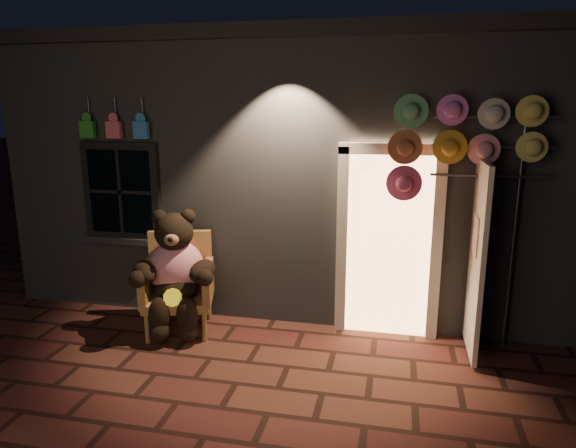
% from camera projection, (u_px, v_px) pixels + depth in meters
% --- Properties ---
extents(ground, '(60.00, 60.00, 0.00)m').
position_uv_depth(ground, '(236.00, 383.00, 4.90)').
color(ground, '#512A1F').
rests_on(ground, ground).
extents(shop_building, '(7.30, 5.95, 3.51)m').
position_uv_depth(shop_building, '(309.00, 158.00, 8.29)').
color(shop_building, slate).
rests_on(shop_building, ground).
extents(wicker_armchair, '(0.93, 0.88, 1.13)m').
position_uv_depth(wicker_armchair, '(179.00, 283.00, 6.00)').
color(wicker_armchair, '#9D6B3C').
rests_on(wicker_armchair, ground).
extents(teddy_bear, '(0.98, 0.89, 1.41)m').
position_uv_depth(teddy_bear, '(175.00, 272.00, 5.81)').
color(teddy_bear, red).
rests_on(teddy_bear, ground).
extents(hat_rack, '(1.60, 0.22, 2.69)m').
position_uv_depth(hat_rack, '(465.00, 140.00, 5.17)').
color(hat_rack, '#59595E').
rests_on(hat_rack, ground).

